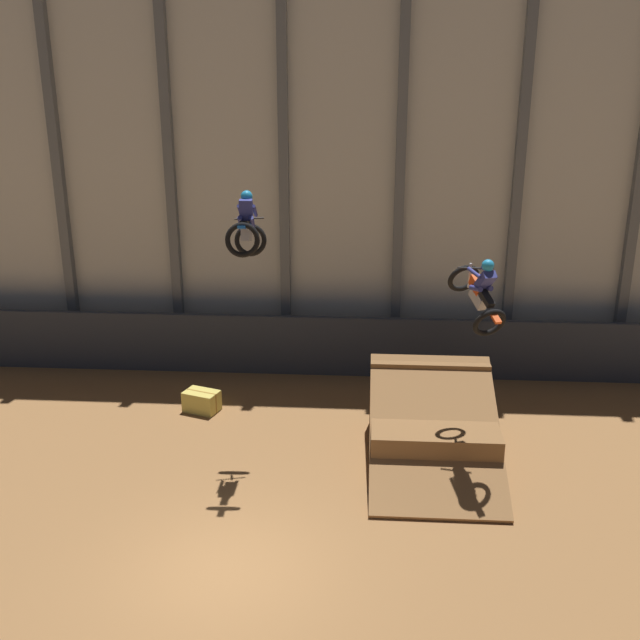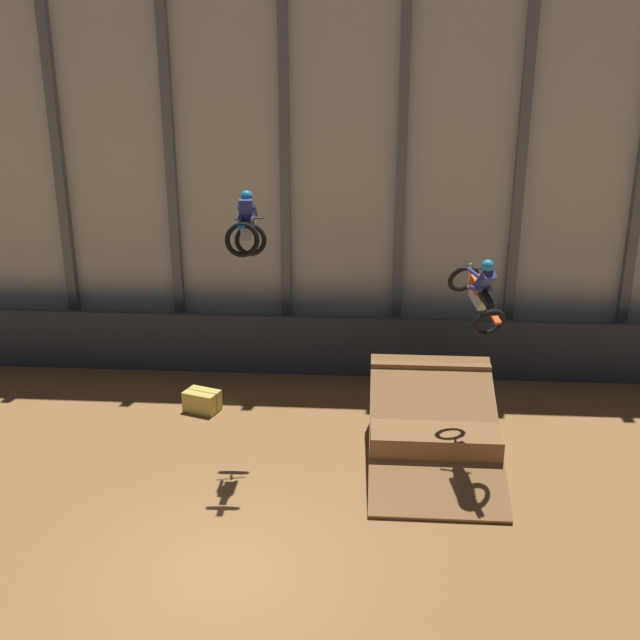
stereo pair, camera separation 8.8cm
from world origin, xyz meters
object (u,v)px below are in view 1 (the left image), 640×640
object	(u,v)px
dirt_ramp	(431,425)
rider_bike_left_air	(247,229)
hay_bale_trackside	(202,401)
rider_bike_right_air	(479,292)

from	to	relation	value
dirt_ramp	rider_bike_left_air	world-z (taller)	rider_bike_left_air
dirt_ramp	rider_bike_left_air	bearing A→B (deg)	-174.05
dirt_ramp	hay_bale_trackside	world-z (taller)	dirt_ramp
dirt_ramp	rider_bike_right_air	xyz separation A→B (m)	(0.76, -0.93, 3.62)
rider_bike_right_air	hay_bale_trackside	world-z (taller)	rider_bike_right_air
rider_bike_left_air	rider_bike_right_air	size ratio (longest dim) A/B	0.92
rider_bike_left_air	hay_bale_trackside	xyz separation A→B (m)	(-1.76, 2.29, -5.21)
rider_bike_left_air	hay_bale_trackside	distance (m)	5.95
dirt_ramp	hay_bale_trackside	bearing A→B (deg)	162.89
rider_bike_left_air	rider_bike_right_air	xyz separation A→B (m)	(5.00, -0.49, -1.18)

